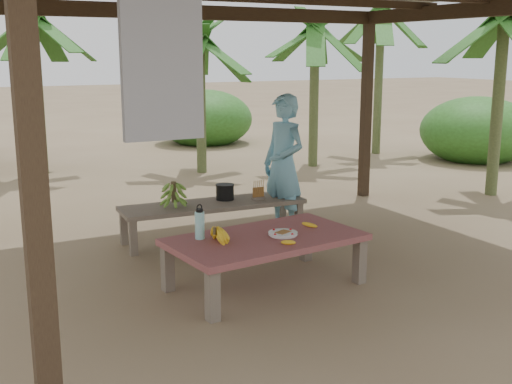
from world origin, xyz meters
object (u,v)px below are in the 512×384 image
work_table (265,243)px  cooking_pot (225,192)px  bench (213,207)px  ripe_banana_bunch (215,234)px  plate (283,234)px  water_flask (200,224)px  woman (284,164)px

work_table → cooking_pot: cooking_pot is taller
cooking_pot → bench: bearing=-156.3°
ripe_banana_bunch → plate: ripe_banana_bunch is taller
water_flask → woman: 2.18m
ripe_banana_bunch → cooking_pot: 1.97m
bench → plate: bearing=-88.4°
plate → ripe_banana_bunch: bearing=172.2°
work_table → cooking_pot: 1.83m
ripe_banana_bunch → woman: size_ratio=0.15×
bench → ripe_banana_bunch: size_ratio=8.82×
plate → woman: bearing=59.6°
water_flask → woman: (1.69, 1.35, 0.22)m
plate → cooking_pot: bearing=82.2°
woman → plate: bearing=-43.1°
bench → plate: (-0.06, -1.75, 0.12)m
plate → cooking_pot: 1.85m
water_flask → cooking_pot: size_ratio=1.54×
bench → woman: 1.01m
plate → water_flask: bearing=160.1°
work_table → ripe_banana_bunch: ripe_banana_bunch is taller
plate → work_table: bearing=162.9°
work_table → plate: plate is taller
bench → cooking_pot: 0.26m
bench → plate: 1.75m
cooking_pot → work_table: bearing=-103.1°
ripe_banana_bunch → cooking_pot: bearing=62.2°
plate → water_flask: 0.79m
water_flask → plate: bearing=-19.9°
work_table → plate: 0.19m
water_flask → cooking_pot: bearing=57.7°
work_table → water_flask: size_ratio=5.74×
ripe_banana_bunch → plate: bearing=-7.8°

